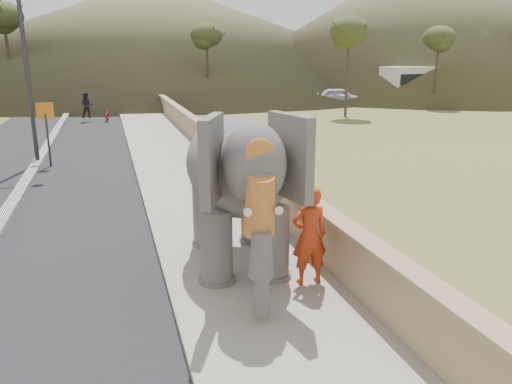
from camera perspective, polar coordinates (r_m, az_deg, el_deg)
road at (r=15.22m, az=-26.09°, el=-1.80°), size 7.00×120.00×0.03m
median at (r=15.20m, az=-26.14°, el=-1.46°), size 0.35×120.00×0.22m
walkway at (r=15.14m, az=-7.20°, el=-0.15°), size 3.00×120.00×0.15m
parapet at (r=15.35m, az=-1.18°, el=2.02°), size 0.30×120.00×1.10m
lamppost at (r=20.50m, az=-24.25°, el=16.29°), size 1.76×0.36×8.00m
signboard at (r=20.20m, az=-22.84°, el=7.23°), size 0.60×0.08×2.40m
distant_car at (r=42.85m, az=9.54°, el=10.73°), size 4.55×3.01×1.44m
bus_white at (r=47.62m, az=20.06°, el=11.48°), size 11.24×4.05×3.10m
bus_orange at (r=51.53m, az=27.24°, el=10.96°), size 11.14×3.22×3.10m
hill_right at (r=68.28m, az=18.59°, el=17.99°), size 56.00×56.00×16.00m
hill_far at (r=74.81m, az=-11.42°, el=17.41°), size 80.00×80.00×14.00m
elephant_and_man at (r=9.61m, az=-2.06°, el=0.53°), size 2.52×4.35×3.02m
motorcyclist at (r=33.12m, az=-17.53°, el=8.88°), size 1.94×1.82×1.86m
trees at (r=34.80m, az=-10.16°, el=14.90°), size 48.06×40.82×9.68m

